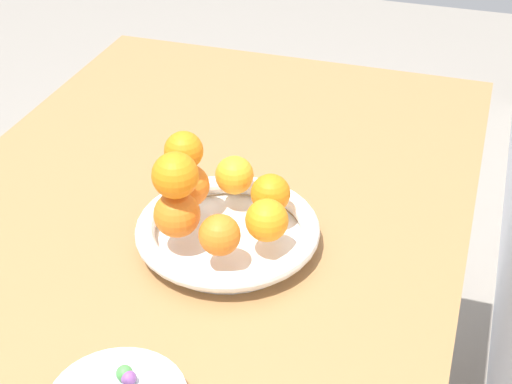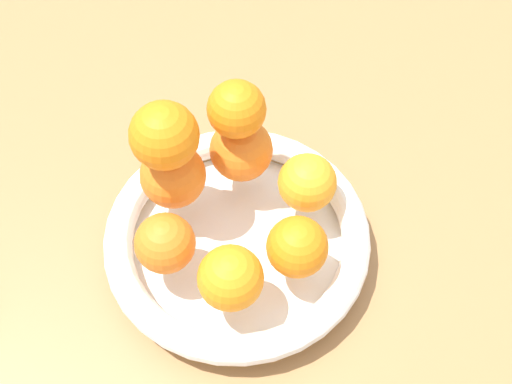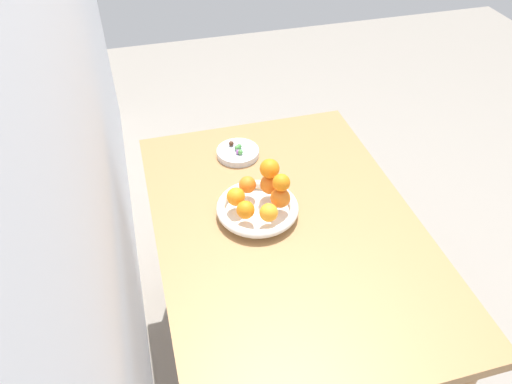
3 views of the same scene
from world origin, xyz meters
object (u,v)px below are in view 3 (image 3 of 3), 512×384
orange_2 (248,185)px  orange_7 (270,169)px  candy_dish (238,153)px  orange_5 (269,212)px  orange_6 (281,183)px  orange_4 (246,210)px  candy_ball_4 (238,152)px  candy_ball_2 (231,144)px  dining_table (287,246)px  orange_0 (280,198)px  candy_ball_0 (237,148)px  orange_1 (270,184)px  fruit_bowl (257,209)px  orange_3 (236,197)px  candy_ball_1 (240,152)px  candy_ball_3 (239,146)px

orange_2 → orange_7: 0.09m
candy_dish → orange_5: (-0.37, -0.00, 0.06)m
orange_6 → orange_7: (0.06, 0.02, 0.00)m
orange_4 → candy_ball_4: size_ratio=3.24×
orange_5 → candy_ball_2: orange_5 is taller
dining_table → orange_0: 0.16m
orange_4 → orange_6: bearing=-78.7°
candy_dish → candy_ball_0: candy_ball_0 is taller
orange_1 → candy_ball_4: (0.24, 0.04, -0.04)m
fruit_bowl → candy_ball_2: bearing=0.4°
dining_table → candy_dish: (0.37, 0.06, 0.10)m
candy_dish → fruit_bowl: bearing=177.5°
orange_6 → candy_ball_4: 0.32m
fruit_bowl → orange_5: (-0.07, -0.01, 0.04)m
orange_1 → orange_4: (-0.09, 0.10, -0.00)m
candy_ball_4 → dining_table: bearing=-169.5°
orange_2 → orange_6: orange_6 is taller
dining_table → orange_1: orange_1 is taller
orange_4 → orange_3: bearing=12.5°
candy_ball_0 → candy_ball_1: same height
orange_1 → candy_ball_0: 0.26m
orange_6 → candy_ball_3: orange_6 is taller
dining_table → orange_0: bearing=13.4°
orange_4 → orange_6: 0.13m
orange_1 → candy_ball_3: size_ratio=3.43×
fruit_bowl → candy_dish: size_ratio=1.69×
orange_4 → orange_5: 0.07m
orange_7 → candy_dish: bearing=8.0°
orange_5 → candy_ball_2: (0.40, 0.02, -0.04)m
orange_6 → candy_ball_1: size_ratio=2.85×
orange_2 → orange_5: (-0.13, -0.03, 0.00)m
dining_table → candy_ball_4: size_ratio=67.77×
candy_dish → orange_3: orange_3 is taller
dining_table → orange_1: 0.20m
orange_5 → candy_ball_3: orange_5 is taller
fruit_bowl → orange_7: orange_7 is taller
dining_table → candy_ball_3: candy_ball_3 is taller
orange_1 → candy_ball_0: size_ratio=3.32×
orange_2 → candy_ball_0: (0.24, -0.02, -0.04)m
orange_2 → orange_6: bearing=-137.1°
orange_7 → orange_6: bearing=-166.6°
candy_dish → candy_ball_2: bearing=26.8°
fruit_bowl → orange_1: orange_1 is taller
orange_4 → orange_5: size_ratio=0.99×
orange_3 → candy_ball_3: orange_3 is taller
fruit_bowl → candy_ball_0: size_ratio=13.55×
orange_2 → orange_4: bearing=162.7°
candy_ball_3 → candy_ball_2: bearing=45.4°
orange_0 → candy_ball_2: bearing=10.4°
orange_3 → candy_ball_3: bearing=-15.4°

